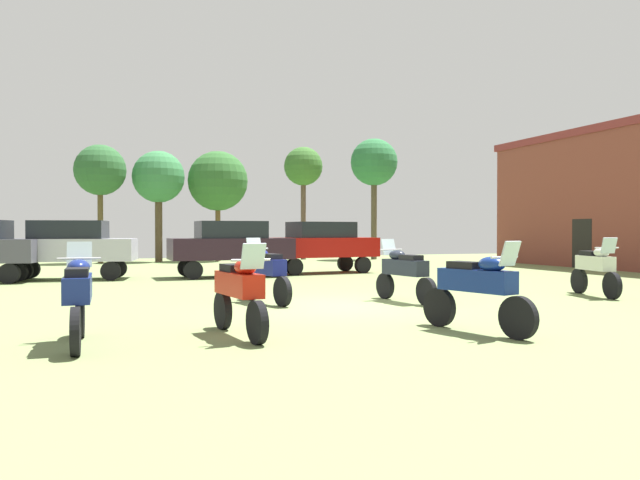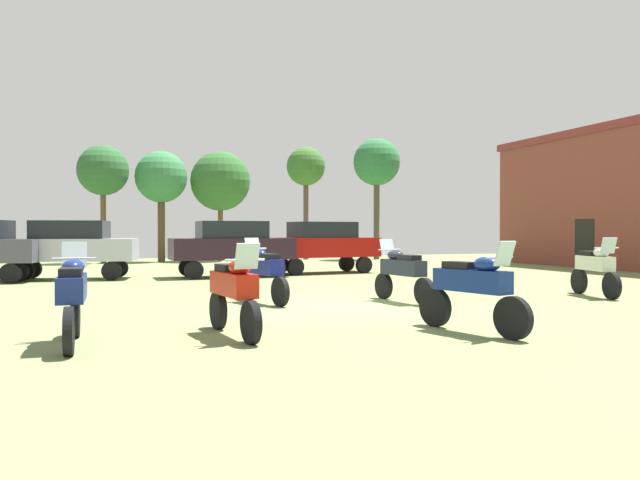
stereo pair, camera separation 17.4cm
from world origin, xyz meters
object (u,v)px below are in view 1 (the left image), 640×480
at_px(motorcycle_9, 78,295).
at_px(tree_8, 374,164).
at_px(car_4, 69,245).
at_px(tree_2, 303,168).
at_px(tree_4, 159,178).
at_px(car_5, 321,243).
at_px(motorcycle_8, 478,287).
at_px(motorcycle_2, 596,267).
at_px(motorcycle_7, 266,271).
at_px(tree_6, 100,171).
at_px(motorcycle_4, 239,290).
at_px(tree_1, 218,181).
at_px(motorcycle_3, 404,271).
at_px(car_1, 231,244).

distance_m(motorcycle_9, tree_8, 28.53).
height_order(car_4, tree_2, tree_2).
distance_m(motorcycle_9, tree_4, 25.19).
bearing_deg(motorcycle_9, car_5, 58.48).
distance_m(motorcycle_8, motorcycle_9, 6.15).
bearing_deg(motorcycle_2, motorcycle_7, 2.91).
distance_m(motorcycle_2, tree_6, 24.64).
xyz_separation_m(motorcycle_4, motorcycle_8, (3.73, -0.92, 0.01)).
xyz_separation_m(tree_2, tree_8, (3.91, -1.20, 0.28)).
bearing_deg(tree_1, tree_4, 179.55).
distance_m(motorcycle_4, motorcycle_8, 3.84).
distance_m(motorcycle_9, car_4, 13.30).
distance_m(motorcycle_4, car_5, 14.77).
relative_size(tree_2, tree_4, 1.10).
relative_size(motorcycle_8, car_5, 0.50).
xyz_separation_m(motorcycle_3, car_4, (-7.69, 9.78, 0.45)).
distance_m(car_1, tree_4, 12.63).
bearing_deg(motorcycle_3, motorcycle_9, -162.59).
bearing_deg(car_1, tree_8, -45.11).
bearing_deg(motorcycle_2, car_4, -26.91).
relative_size(motorcycle_4, motorcycle_9, 1.02).
bearing_deg(motorcycle_8, motorcycle_2, -163.05).
bearing_deg(motorcycle_2, tree_4, -55.91).
distance_m(motorcycle_8, tree_2, 26.65).
distance_m(motorcycle_4, tree_8, 27.32).
bearing_deg(car_5, tree_2, -21.39).
xyz_separation_m(motorcycle_8, motorcycle_9, (-6.08, 0.90, -0.01)).
distance_m(motorcycle_4, tree_4, 24.98).
distance_m(motorcycle_4, motorcycle_9, 2.36).
bearing_deg(tree_6, car_1, -69.20).
distance_m(car_1, tree_1, 12.60).
relative_size(tree_1, tree_8, 0.86).
xyz_separation_m(car_1, tree_2, (6.61, 12.24, 4.09)).
distance_m(motorcycle_8, car_1, 13.58).
bearing_deg(tree_2, motorcycle_3, -101.48).
bearing_deg(motorcycle_2, motorcycle_9, 25.76).
xyz_separation_m(motorcycle_8, tree_8, (9.13, 24.54, 4.79)).
distance_m(car_5, tree_2, 12.42).
distance_m(motorcycle_4, car_1, 12.80).
bearing_deg(tree_1, car_5, -79.51).
bearing_deg(tree_6, motorcycle_7, -79.78).
xyz_separation_m(motorcycle_7, tree_4, (-0.67, 20.40, 3.72)).
bearing_deg(motorcycle_8, motorcycle_3, -117.56).
bearing_deg(tree_2, tree_8, -17.04).
height_order(motorcycle_4, tree_4, tree_4).
distance_m(tree_2, tree_8, 4.10).
relative_size(car_1, tree_4, 0.74).
distance_m(motorcycle_9, car_1, 13.46).
relative_size(motorcycle_2, motorcycle_9, 0.98).
bearing_deg(tree_6, car_5, -52.91).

